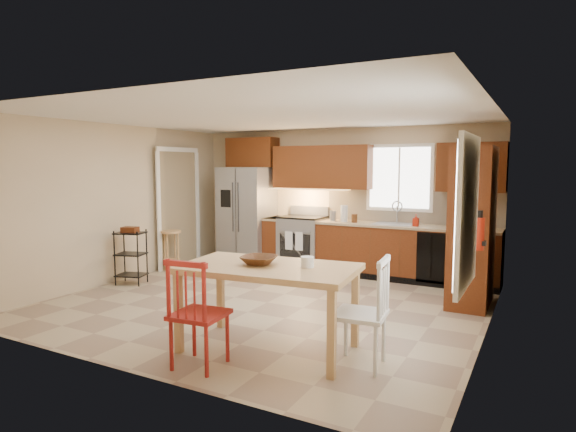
% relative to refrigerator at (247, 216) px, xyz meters
% --- Properties ---
extents(floor, '(5.50, 5.50, 0.00)m').
position_rel_refrigerator_xyz_m(floor, '(1.70, -2.12, -0.91)').
color(floor, tan).
rests_on(floor, ground).
extents(ceiling, '(5.50, 5.00, 0.02)m').
position_rel_refrigerator_xyz_m(ceiling, '(1.70, -2.12, 1.59)').
color(ceiling, silver).
rests_on(ceiling, ground).
extents(wall_back, '(5.50, 0.02, 2.50)m').
position_rel_refrigerator_xyz_m(wall_back, '(1.70, 0.38, 0.34)').
color(wall_back, '#CCB793').
rests_on(wall_back, ground).
extents(wall_front, '(5.50, 0.02, 2.50)m').
position_rel_refrigerator_xyz_m(wall_front, '(1.70, -4.62, 0.34)').
color(wall_front, '#CCB793').
rests_on(wall_front, ground).
extents(wall_left, '(0.02, 5.00, 2.50)m').
position_rel_refrigerator_xyz_m(wall_left, '(-1.05, -2.12, 0.34)').
color(wall_left, '#CCB793').
rests_on(wall_left, ground).
extents(wall_right, '(0.02, 5.00, 2.50)m').
position_rel_refrigerator_xyz_m(wall_right, '(4.45, -2.12, 0.34)').
color(wall_right, '#CCB793').
rests_on(wall_right, ground).
extents(refrigerator, '(0.92, 0.75, 1.82)m').
position_rel_refrigerator_xyz_m(refrigerator, '(0.00, 0.00, 0.00)').
color(refrigerator, gray).
rests_on(refrigerator, floor).
extents(range_stove, '(0.76, 0.63, 0.92)m').
position_rel_refrigerator_xyz_m(range_stove, '(1.15, 0.06, -0.45)').
color(range_stove, gray).
rests_on(range_stove, floor).
extents(base_cabinet_narrow, '(0.30, 0.60, 0.90)m').
position_rel_refrigerator_xyz_m(base_cabinet_narrow, '(0.60, 0.08, -0.46)').
color(base_cabinet_narrow, '#612A11').
rests_on(base_cabinet_narrow, floor).
extents(base_cabinet_run, '(2.92, 0.60, 0.90)m').
position_rel_refrigerator_xyz_m(base_cabinet_run, '(2.99, 0.08, -0.46)').
color(base_cabinet_run, '#612A11').
rests_on(base_cabinet_run, floor).
extents(dishwasher, '(0.60, 0.02, 0.78)m').
position_rel_refrigerator_xyz_m(dishwasher, '(3.55, -0.22, -0.46)').
color(dishwasher, black).
rests_on(dishwasher, floor).
extents(backsplash, '(2.92, 0.03, 0.55)m').
position_rel_refrigerator_xyz_m(backsplash, '(2.99, 0.36, 0.27)').
color(backsplash, beige).
rests_on(backsplash, wall_back).
extents(upper_over_fridge, '(1.00, 0.35, 0.55)m').
position_rel_refrigerator_xyz_m(upper_over_fridge, '(0.00, 0.20, 1.19)').
color(upper_over_fridge, '#602A10').
rests_on(upper_over_fridge, wall_back).
extents(upper_left_block, '(1.80, 0.35, 0.75)m').
position_rel_refrigerator_xyz_m(upper_left_block, '(1.45, 0.20, 0.92)').
color(upper_left_block, '#602A10').
rests_on(upper_left_block, wall_back).
extents(upper_right_block, '(1.00, 0.35, 0.75)m').
position_rel_refrigerator_xyz_m(upper_right_block, '(3.95, 0.20, 0.92)').
color(upper_right_block, '#602A10').
rests_on(upper_right_block, wall_back).
extents(window_back, '(1.12, 0.04, 1.12)m').
position_rel_refrigerator_xyz_m(window_back, '(2.80, 0.35, 0.74)').
color(window_back, white).
rests_on(window_back, wall_back).
extents(sink, '(0.62, 0.46, 0.16)m').
position_rel_refrigerator_xyz_m(sink, '(2.80, 0.08, -0.05)').
color(sink, gray).
rests_on(sink, base_cabinet_run).
extents(undercab_glow, '(1.60, 0.30, 0.01)m').
position_rel_refrigerator_xyz_m(undercab_glow, '(1.15, 0.17, 0.52)').
color(undercab_glow, '#FFBF66').
rests_on(undercab_glow, wall_back).
extents(soap_bottle, '(0.09, 0.09, 0.19)m').
position_rel_refrigerator_xyz_m(soap_bottle, '(3.18, -0.02, 0.09)').
color(soap_bottle, '#AD1E0C').
rests_on(soap_bottle, base_cabinet_run).
extents(paper_towel, '(0.12, 0.12, 0.28)m').
position_rel_refrigerator_xyz_m(paper_towel, '(1.95, 0.03, 0.13)').
color(paper_towel, silver).
rests_on(paper_towel, base_cabinet_run).
extents(canister_steel, '(0.11, 0.11, 0.18)m').
position_rel_refrigerator_xyz_m(canister_steel, '(1.75, 0.03, 0.08)').
color(canister_steel, gray).
rests_on(canister_steel, base_cabinet_run).
extents(canister_wood, '(0.10, 0.10, 0.14)m').
position_rel_refrigerator_xyz_m(canister_wood, '(2.15, -0.00, 0.06)').
color(canister_wood, '#532C16').
rests_on(canister_wood, base_cabinet_run).
extents(pantry, '(0.50, 0.95, 2.10)m').
position_rel_refrigerator_xyz_m(pantry, '(4.13, -0.93, 0.14)').
color(pantry, '#612A11').
rests_on(pantry, floor).
extents(fire_extinguisher, '(0.12, 0.12, 0.36)m').
position_rel_refrigerator_xyz_m(fire_extinguisher, '(4.33, -1.98, 0.19)').
color(fire_extinguisher, '#AD1E0C').
rests_on(fire_extinguisher, wall_right).
extents(window_right, '(0.04, 1.02, 1.32)m').
position_rel_refrigerator_xyz_m(window_right, '(4.38, -3.27, 0.54)').
color(window_right, white).
rests_on(window_right, wall_right).
extents(doorway, '(0.04, 0.95, 2.10)m').
position_rel_refrigerator_xyz_m(doorway, '(-0.97, -0.82, 0.14)').
color(doorway, '#8C7A59').
rests_on(doorway, wall_left).
extents(dining_table, '(1.83, 1.15, 0.85)m').
position_rel_refrigerator_xyz_m(dining_table, '(2.56, -3.56, -0.49)').
color(dining_table, tan).
rests_on(dining_table, floor).
extents(chair_red, '(0.52, 0.52, 1.02)m').
position_rel_refrigerator_xyz_m(chair_red, '(2.21, -4.21, -0.40)').
color(chair_red, maroon).
rests_on(chair_red, floor).
extents(chair_white, '(0.52, 0.52, 1.02)m').
position_rel_refrigerator_xyz_m(chair_white, '(3.51, -3.51, -0.40)').
color(chair_white, silver).
rests_on(chair_white, floor).
extents(table_bowl, '(0.39, 0.39, 0.09)m').
position_rel_refrigerator_xyz_m(table_bowl, '(2.45, -3.56, -0.05)').
color(table_bowl, '#532C16').
rests_on(table_bowl, dining_table).
extents(table_jar, '(0.16, 0.16, 0.16)m').
position_rel_refrigerator_xyz_m(table_jar, '(2.94, -3.45, -0.02)').
color(table_jar, silver).
rests_on(table_jar, dining_table).
extents(bar_stool, '(0.45, 0.45, 0.72)m').
position_rel_refrigerator_xyz_m(bar_stool, '(-0.80, -1.21, -0.55)').
color(bar_stool, tan).
rests_on(bar_stool, floor).
extents(utility_cart, '(0.51, 0.45, 0.85)m').
position_rel_refrigerator_xyz_m(utility_cart, '(-0.72, -2.23, -0.48)').
color(utility_cart, black).
rests_on(utility_cart, floor).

